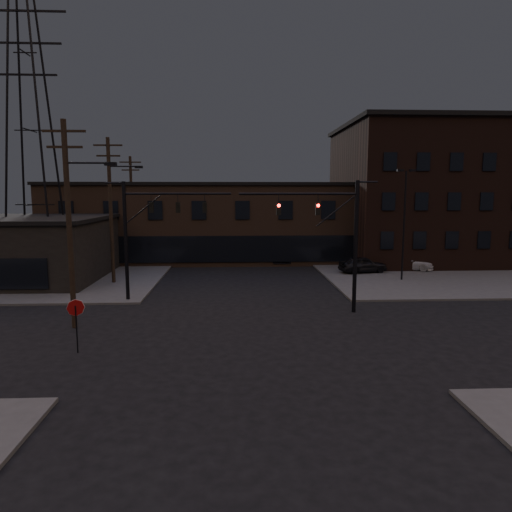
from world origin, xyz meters
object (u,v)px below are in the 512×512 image
Objects in this scene: traffic_signal_far at (145,227)px; parked_car_lot_a at (363,264)px; stop_sign at (76,313)px; car_crossing at (280,255)px; traffic_signal_near at (337,232)px; parked_car_lot_b at (407,262)px.

traffic_signal_far is 20.32m from parked_car_lot_a.
car_crossing is (11.91, 26.50, -0.99)m from stop_sign.
traffic_signal_near is 1.70× the size of parked_car_lot_b.
stop_sign is at bearing -97.32° from traffic_signal_far.
traffic_signal_near is at bearing -16.17° from traffic_signal_far.
car_crossing is (-6.82, 6.96, -0.03)m from parked_car_lot_a.
car_crossing is (10.63, 16.51, -4.16)m from traffic_signal_far.
parked_car_lot_a is at bearing 67.62° from traffic_signal_near.
parked_car_lot_a is 0.83× the size of car_crossing.
parked_car_lot_a is 4.84m from parked_car_lot_b.
traffic_signal_near is 1.00× the size of traffic_signal_far.
stop_sign is at bearing 124.25° from parked_car_lot_a.
parked_car_lot_a is at bearing 46.21° from stop_sign.
parked_car_lot_b is at bearing -25.63° from car_crossing.
parked_car_lot_a reaches higher than parked_car_lot_b.
car_crossing is (-11.43, 5.50, 0.02)m from parked_car_lot_b.
parked_car_lot_a is (5.37, 13.05, -4.05)m from traffic_signal_near.
stop_sign reaches higher than parked_car_lot_a.
traffic_signal_far is 25.01m from parked_car_lot_b.
parked_car_lot_b is at bearing -84.36° from parked_car_lot_a.
stop_sign is 29.07m from car_crossing.
stop_sign is 0.48× the size of car_crossing.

